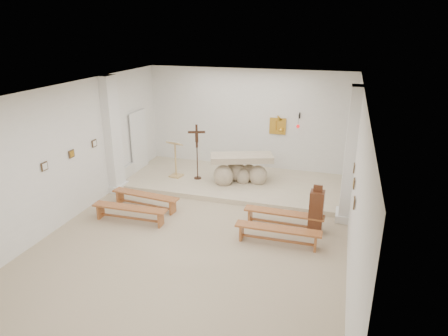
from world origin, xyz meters
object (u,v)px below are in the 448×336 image
(altar, at_px, (241,171))
(bench_left_front, at_px, (145,198))
(lectern, at_px, (175,159))
(donation_pedestal, at_px, (316,212))
(bench_right_front, at_px, (284,216))
(crucifix_stand, at_px, (197,148))
(bench_left_second, at_px, (130,211))
(bench_right_second, at_px, (278,232))

(altar, relative_size, bench_left_front, 1.01)
(bench_left_front, bearing_deg, lectern, 96.62)
(donation_pedestal, bearing_deg, lectern, 156.54)
(bench_left_front, xyz_separation_m, bench_right_front, (3.86, 0.00, 0.00))
(crucifix_stand, relative_size, bench_left_second, 0.89)
(bench_left_front, bearing_deg, crucifix_stand, 77.86)
(bench_right_front, relative_size, bench_left_second, 1.00)
(crucifix_stand, bearing_deg, altar, -14.32)
(bench_right_second, bearing_deg, crucifix_stand, 135.04)
(crucifix_stand, height_order, bench_left_front, crucifix_stand)
(bench_right_front, height_order, bench_right_second, same)
(bench_left_second, relative_size, bench_right_second, 1.00)
(bench_left_second, height_order, bench_right_second, same)
(altar, height_order, crucifix_stand, crucifix_stand)
(bench_right_front, bearing_deg, bench_right_second, -88.86)
(altar, height_order, donation_pedestal, donation_pedestal)
(bench_right_second, bearing_deg, bench_right_front, 89.36)
(lectern, relative_size, bench_right_front, 0.62)
(bench_left_second, bearing_deg, altar, 54.99)
(crucifix_stand, height_order, bench_right_front, crucifix_stand)
(lectern, height_order, bench_left_second, lectern)
(donation_pedestal, bearing_deg, bench_right_second, -130.85)
(donation_pedestal, distance_m, bench_right_second, 1.18)
(bench_right_front, bearing_deg, lectern, 152.02)
(lectern, distance_m, crucifix_stand, 0.85)
(bench_left_front, height_order, bench_right_front, same)
(crucifix_stand, bearing_deg, donation_pedestal, -48.57)
(lectern, bearing_deg, bench_right_front, -21.93)
(altar, relative_size, lectern, 1.65)
(crucifix_stand, height_order, bench_left_second, crucifix_stand)
(lectern, height_order, crucifix_stand, crucifix_stand)
(crucifix_stand, bearing_deg, bench_left_front, -127.48)
(lectern, bearing_deg, bench_left_second, -82.48)
(donation_pedestal, bearing_deg, crucifix_stand, 152.10)
(bench_left_second, bearing_deg, crucifix_stand, 75.40)
(bench_left_front, relative_size, bench_right_front, 1.01)
(lectern, bearing_deg, crucifix_stand, 10.09)
(donation_pedestal, bearing_deg, bench_left_second, -168.06)
(bench_left_front, distance_m, bench_left_second, 0.86)
(bench_left_second, xyz_separation_m, bench_right_second, (3.86, 0.00, 0.00))
(lectern, xyz_separation_m, bench_left_second, (0.02, -3.02, -0.45))
(bench_left_front, relative_size, bench_right_second, 1.01)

